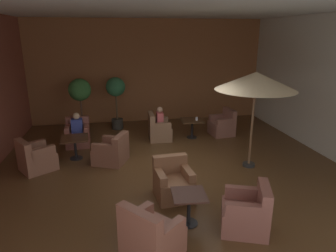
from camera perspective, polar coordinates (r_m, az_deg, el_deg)
ground_plane at (r=7.94m, az=0.63°, el=-8.15°), size 9.16×9.59×0.02m
wall_back_brick at (r=11.97m, az=-3.76°, el=10.26°), size 9.16×0.08×3.93m
ceiling_slab at (r=7.21m, az=0.74°, el=21.71°), size 9.16×9.59×0.06m
cafe_table_front_left at (r=10.12m, az=4.58°, el=0.45°), size 0.75×0.75×0.62m
armchair_front_left_north at (r=9.98m, az=-1.77°, el=-0.72°), size 0.74×0.84×0.89m
armchair_front_left_east at (r=10.61m, az=10.28°, el=0.11°), size 0.80×0.83×0.90m
cafe_table_front_right at (r=5.64m, az=3.97°, el=-14.06°), size 0.65×0.65×0.62m
armchair_front_right_north at (r=5.72m, az=14.71°, el=-15.70°), size 1.00×0.96×0.89m
armchair_front_right_east at (r=6.57m, az=0.99°, el=-10.67°), size 0.81×0.84×0.85m
armchair_front_right_south at (r=5.04m, az=-3.26°, el=-20.14°), size 1.10×1.10×0.91m
cafe_table_mid_center at (r=8.77m, az=-17.21°, el=-2.91°), size 0.79×0.79×0.62m
armchair_mid_center_north at (r=8.35m, az=-10.57°, el=-4.80°), size 1.05×1.05×0.81m
armchair_mid_center_east at (r=9.85m, az=-16.65°, el=-1.70°), size 0.73×0.75×0.87m
armchair_mid_center_south at (r=8.44m, az=-23.71°, el=-5.62°), size 1.06×1.05×0.86m
patio_umbrella_tall_red at (r=7.76m, az=16.25°, el=8.08°), size 2.00×2.00×2.49m
potted_tree_left_corner at (r=11.02m, az=-9.82°, el=6.10°), size 0.69×0.69×1.91m
potted_tree_mid_left at (r=10.82m, az=-16.29°, el=5.82°), size 0.77×0.77×1.92m
patron_blue_shirt at (r=9.87m, az=-1.56°, el=1.59°), size 0.21×0.38×0.65m
patron_by_window at (r=9.70m, az=-16.86°, el=0.41°), size 0.34×0.26×0.62m
iced_drink_cup at (r=10.04m, az=5.43°, el=1.39°), size 0.08×0.08×0.11m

